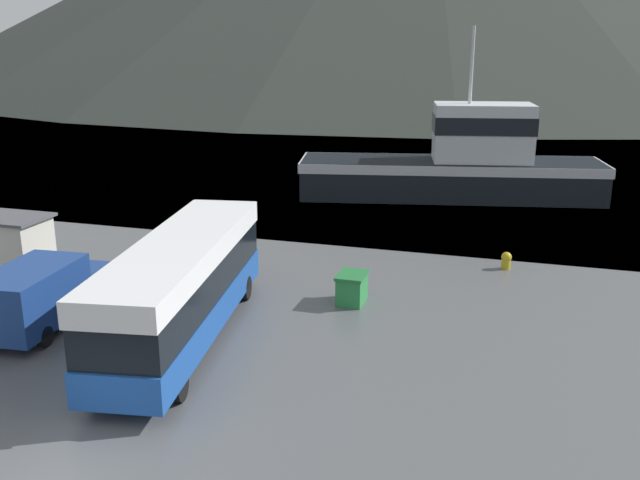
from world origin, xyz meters
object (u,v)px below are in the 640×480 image
fishing_boat (458,164)px  dock_kiosk (7,246)px  tour_bus (182,285)px  storage_bin (352,288)px  delivery_van (41,293)px

fishing_boat → dock_kiosk: bearing=129.7°
tour_bus → storage_bin: 6.63m
fishing_boat → dock_kiosk: (-15.97, -19.92, -0.74)m
delivery_van → storage_bin: bearing=23.7°
fishing_boat → delivery_van: bearing=143.4°
tour_bus → dock_kiosk: bearing=150.4°
delivery_van → fishing_boat: fishing_boat is taller
tour_bus → delivery_van: (-5.10, -0.40, -0.70)m
storage_bin → dock_kiosk: dock_kiosk is taller
tour_bus → fishing_boat: (6.14, 23.59, 0.12)m
fishing_boat → dock_kiosk: 25.54m
tour_bus → fishing_boat: size_ratio=0.62×
delivery_van → storage_bin: size_ratio=4.26×
tour_bus → fishing_boat: bearing=66.2°
tour_bus → delivery_van: 5.16m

